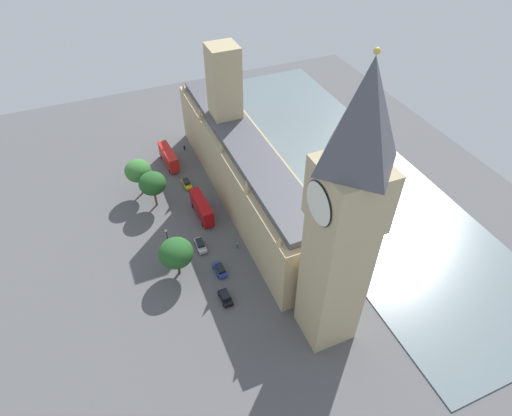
# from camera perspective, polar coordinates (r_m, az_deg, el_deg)

# --- Properties ---
(ground_plane) EXTENTS (138.72, 138.72, 0.00)m
(ground_plane) POSITION_cam_1_polar(r_m,az_deg,el_deg) (108.15, -2.41, 1.06)
(ground_plane) COLOR #565659
(river_thames) EXTENTS (36.69, 124.85, 0.25)m
(river_thames) POSITION_cam_1_polar(r_m,az_deg,el_deg) (119.97, 11.86, 4.94)
(river_thames) COLOR slate
(river_thames) RESTS_ON ground
(parliament_building) EXTENTS (12.30, 68.72, 34.71)m
(parliament_building) POSITION_cam_1_polar(r_m,az_deg,el_deg) (103.65, -1.78, 5.70)
(parliament_building) COLOR tan
(parliament_building) RESTS_ON ground
(clock_tower) EXTENTS (9.55, 9.55, 53.62)m
(clock_tower) POSITION_cam_1_polar(r_m,az_deg,el_deg) (63.74, 11.62, -1.91)
(clock_tower) COLOR tan
(clock_tower) RESTS_ON ground
(double_decker_bus_kerbside) EXTENTS (3.32, 10.66, 4.75)m
(double_decker_bus_kerbside) POSITION_cam_1_polar(r_m,az_deg,el_deg) (120.68, -11.60, 6.72)
(double_decker_bus_kerbside) COLOR red
(double_decker_bus_kerbside) RESTS_ON ground
(car_yellow_cab_near_tower) EXTENTS (1.94, 4.28, 1.74)m
(car_yellow_cab_near_tower) POSITION_cam_1_polar(r_m,az_deg,el_deg) (113.22, -9.26, 3.25)
(car_yellow_cab_near_tower) COLOR gold
(car_yellow_cab_near_tower) RESTS_ON ground
(double_decker_bus_midblock) EXTENTS (2.97, 10.59, 4.75)m
(double_decker_bus_midblock) POSITION_cam_1_polar(r_m,az_deg,el_deg) (102.92, -7.27, 0.08)
(double_decker_bus_midblock) COLOR #B20C0F
(double_decker_bus_midblock) RESTS_ON ground
(car_silver_opposite_hall) EXTENTS (1.96, 4.66, 1.74)m
(car_silver_opposite_hall) POSITION_cam_1_polar(r_m,az_deg,el_deg) (96.64, -7.45, -4.91)
(car_silver_opposite_hall) COLOR #B7B7BC
(car_silver_opposite_hall) RESTS_ON ground
(car_blue_under_trees) EXTENTS (2.10, 4.48, 1.74)m
(car_blue_under_trees) POSITION_cam_1_polar(r_m,az_deg,el_deg) (91.50, -4.86, -8.20)
(car_blue_under_trees) COLOR navy
(car_blue_under_trees) RESTS_ON ground
(car_black_leading) EXTENTS (2.08, 4.17, 1.74)m
(car_black_leading) POSITION_cam_1_polar(r_m,az_deg,el_deg) (87.08, -4.12, -11.80)
(car_black_leading) COLOR black
(car_black_leading) RESTS_ON ground
(pedestrian_by_river_gate) EXTENTS (0.71, 0.70, 1.71)m
(pedestrian_by_river_gate) POSITION_cam_1_polar(r_m,az_deg,el_deg) (95.87, -2.51, -5.08)
(pedestrian_by_river_gate) COLOR #336B60
(pedestrian_by_river_gate) RESTS_ON ground
(pedestrian_corner) EXTENTS (0.69, 0.63, 1.66)m
(pedestrian_corner) POSITION_cam_1_polar(r_m,az_deg,el_deg) (127.12, -9.56, 8.01)
(pedestrian_corner) COLOR black
(pedestrian_corner) RESTS_ON ground
(plane_tree_far_end) EXTENTS (6.47, 6.47, 9.92)m
(plane_tree_far_end) POSITION_cam_1_polar(r_m,az_deg,el_deg) (109.71, -15.51, 4.81)
(plane_tree_far_end) COLOR brown
(plane_tree_far_end) RESTS_ON ground
(plane_tree_trailing) EXTENTS (6.52, 6.52, 9.67)m
(plane_tree_trailing) POSITION_cam_1_polar(r_m,az_deg,el_deg) (105.25, -13.68, 3.21)
(plane_tree_trailing) COLOR brown
(plane_tree_trailing) RESTS_ON ground
(plane_tree_slot_10) EXTENTS (7.11, 7.11, 9.23)m
(plane_tree_slot_10) POSITION_cam_1_polar(r_m,az_deg,el_deg) (88.63, -10.65, -5.93)
(plane_tree_slot_10) COLOR brown
(plane_tree_slot_10) RESTS_ON ground
(street_lamp_slot_11) EXTENTS (0.56, 0.56, 6.48)m
(street_lamp_slot_11) POSITION_cam_1_polar(r_m,az_deg,el_deg) (94.63, -11.81, -3.72)
(street_lamp_slot_11) COLOR black
(street_lamp_slot_11) RESTS_ON ground
(street_lamp_slot_12) EXTENTS (0.56, 0.56, 5.67)m
(street_lamp_slot_12) POSITION_cam_1_polar(r_m,az_deg,el_deg) (89.90, -10.48, -7.10)
(street_lamp_slot_12) COLOR black
(street_lamp_slot_12) RESTS_ON ground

